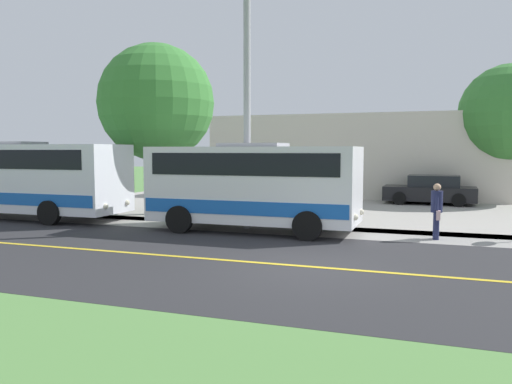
{
  "coord_description": "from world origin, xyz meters",
  "views": [
    {
      "loc": [
        11.3,
        2.72,
        2.71
      ],
      "look_at": [
        -3.5,
        -2.42,
        1.4
      ],
      "focal_mm": 35.5,
      "sensor_mm": 36.0,
      "label": 1
    }
  ],
  "objects_px": {
    "shuttle_bus_front": "(254,183)",
    "transit_bus_rear": "(5,176)",
    "street_light_pole": "(246,99)",
    "parked_car_near": "(430,190)",
    "pedestrian_with_bags": "(437,209)",
    "tree_lot_edge": "(510,114)",
    "commercial_building": "(360,155)",
    "tree_curbside": "(156,103)"
  },
  "relations": [
    {
      "from": "tree_lot_edge",
      "to": "transit_bus_rear",
      "type": "bearing_deg",
      "value": -57.07
    },
    {
      "from": "shuttle_bus_front",
      "to": "pedestrian_with_bags",
      "type": "relative_size",
      "value": 4.12
    },
    {
      "from": "parked_car_near",
      "to": "tree_curbside",
      "type": "bearing_deg",
      "value": -53.9
    },
    {
      "from": "pedestrian_with_bags",
      "to": "street_light_pole",
      "type": "height_order",
      "value": "street_light_pole"
    },
    {
      "from": "street_light_pole",
      "to": "commercial_building",
      "type": "distance_m",
      "value": 16.73
    },
    {
      "from": "pedestrian_with_bags",
      "to": "parked_car_near",
      "type": "height_order",
      "value": "pedestrian_with_bags"
    },
    {
      "from": "tree_curbside",
      "to": "transit_bus_rear",
      "type": "bearing_deg",
      "value": -61.47
    },
    {
      "from": "shuttle_bus_front",
      "to": "tree_lot_edge",
      "type": "relative_size",
      "value": 0.99
    },
    {
      "from": "tree_curbside",
      "to": "pedestrian_with_bags",
      "type": "bearing_deg",
      "value": 76.94
    },
    {
      "from": "shuttle_bus_front",
      "to": "tree_lot_edge",
      "type": "xyz_separation_m",
      "value": [
        -12.87,
        9.29,
        2.91
      ]
    },
    {
      "from": "transit_bus_rear",
      "to": "street_light_pole",
      "type": "bearing_deg",
      "value": 91.95
    },
    {
      "from": "transit_bus_rear",
      "to": "tree_lot_edge",
      "type": "relative_size",
      "value": 1.49
    },
    {
      "from": "shuttle_bus_front",
      "to": "transit_bus_rear",
      "type": "relative_size",
      "value": 0.67
    },
    {
      "from": "tree_lot_edge",
      "to": "shuttle_bus_front",
      "type": "bearing_deg",
      "value": -35.8
    },
    {
      "from": "pedestrian_with_bags",
      "to": "street_light_pole",
      "type": "distance_m",
      "value": 7.1
    },
    {
      "from": "street_light_pole",
      "to": "transit_bus_rear",
      "type": "bearing_deg",
      "value": -88.05
    },
    {
      "from": "shuttle_bus_front",
      "to": "parked_car_near",
      "type": "xyz_separation_m",
      "value": [
        -10.8,
        5.56,
        -0.92
      ]
    },
    {
      "from": "shuttle_bus_front",
      "to": "transit_bus_rear",
      "type": "xyz_separation_m",
      "value": [
        -0.01,
        -10.58,
        0.06
      ]
    },
    {
      "from": "pedestrian_with_bags",
      "to": "parked_car_near",
      "type": "distance_m",
      "value": 10.5
    },
    {
      "from": "parked_car_near",
      "to": "tree_lot_edge",
      "type": "distance_m",
      "value": 5.73
    },
    {
      "from": "street_light_pole",
      "to": "tree_curbside",
      "type": "xyz_separation_m",
      "value": [
        -2.52,
        -4.9,
        0.24
      ]
    },
    {
      "from": "tree_lot_edge",
      "to": "commercial_building",
      "type": "height_order",
      "value": "tree_lot_edge"
    },
    {
      "from": "shuttle_bus_front",
      "to": "commercial_building",
      "type": "distance_m",
      "value": 16.94
    },
    {
      "from": "pedestrian_with_bags",
      "to": "commercial_building",
      "type": "height_order",
      "value": "commercial_building"
    },
    {
      "from": "pedestrian_with_bags",
      "to": "commercial_building",
      "type": "xyz_separation_m",
      "value": [
        -16.57,
        -4.53,
        1.44
      ]
    },
    {
      "from": "tree_lot_edge",
      "to": "commercial_building",
      "type": "bearing_deg",
      "value": -116.43
    },
    {
      "from": "tree_curbside",
      "to": "parked_car_near",
      "type": "bearing_deg",
      "value": 126.1
    },
    {
      "from": "parked_car_near",
      "to": "commercial_building",
      "type": "relative_size",
      "value": 0.27
    },
    {
      "from": "tree_lot_edge",
      "to": "parked_car_near",
      "type": "bearing_deg",
      "value": -60.87
    },
    {
      "from": "tree_lot_edge",
      "to": "tree_curbside",
      "type": "bearing_deg",
      "value": -55.57
    },
    {
      "from": "street_light_pole",
      "to": "tree_curbside",
      "type": "bearing_deg",
      "value": -117.23
    },
    {
      "from": "parked_car_near",
      "to": "transit_bus_rear",
      "type": "bearing_deg",
      "value": -56.24
    },
    {
      "from": "transit_bus_rear",
      "to": "street_light_pole",
      "type": "distance_m",
      "value": 10.55
    },
    {
      "from": "street_light_pole",
      "to": "tree_curbside",
      "type": "height_order",
      "value": "street_light_pole"
    },
    {
      "from": "commercial_building",
      "to": "shuttle_bus_front",
      "type": "bearing_deg",
      "value": -4.19
    },
    {
      "from": "commercial_building",
      "to": "street_light_pole",
      "type": "bearing_deg",
      "value": -5.66
    },
    {
      "from": "transit_bus_rear",
      "to": "commercial_building",
      "type": "height_order",
      "value": "commercial_building"
    },
    {
      "from": "street_light_pole",
      "to": "parked_car_near",
      "type": "bearing_deg",
      "value": 150.29
    },
    {
      "from": "shuttle_bus_front",
      "to": "tree_lot_edge",
      "type": "bearing_deg",
      "value": 144.2
    },
    {
      "from": "parked_car_near",
      "to": "shuttle_bus_front",
      "type": "bearing_deg",
      "value": -27.24
    },
    {
      "from": "shuttle_bus_front",
      "to": "street_light_pole",
      "type": "distance_m",
      "value": 2.86
    },
    {
      "from": "pedestrian_with_bags",
      "to": "street_light_pole",
      "type": "xyz_separation_m",
      "value": [
        -0.05,
        -6.17,
        3.51
      ]
    }
  ]
}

